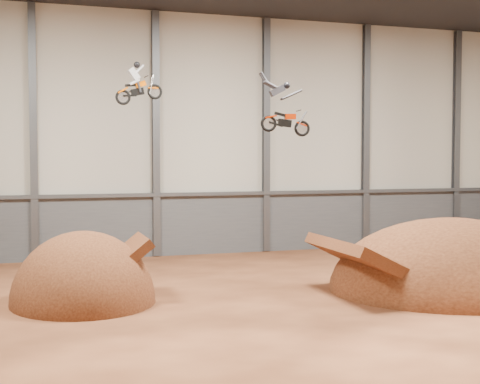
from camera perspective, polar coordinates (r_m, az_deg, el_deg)
name	(u,v)px	position (r m, az deg, el deg)	size (l,w,h in m)	color
floor	(316,308)	(25.79, 6.48, -9.79)	(40.00, 40.00, 0.00)	#4C2514
back_wall	(212,135)	(39.34, -2.45, 4.89)	(40.00, 0.10, 14.00)	beige
lower_band_back	(212,224)	(39.42, -2.39, -2.75)	(39.80, 0.18, 3.50)	#4B4E52
steel_rail	(213,194)	(39.14, -2.34, -0.15)	(39.80, 0.35, 0.20)	#47494F
steel_column_1	(33,133)	(37.77, -17.22, 4.84)	(0.40, 0.36, 13.90)	#47494F
steel_column_2	(156,134)	(38.41, -7.19, 4.92)	(0.40, 0.36, 13.90)	#47494F
steel_column_3	(266,135)	(40.16, 2.24, 4.85)	(0.40, 0.36, 13.90)	#47494F
steel_column_4	(366,136)	(42.88, 10.67, 4.69)	(0.40, 0.36, 13.90)	#47494F
steel_column_5	(456,137)	(46.41, 17.96, 4.46)	(0.40, 0.36, 13.90)	#47494F
takeoff_ramp	(84,302)	(27.30, -13.21, -9.13)	(5.60, 6.46, 5.60)	#3F1D0F
landing_ramp	(451,289)	(30.45, 17.60, -7.93)	(10.70, 9.47, 6.17)	#3F1D0F
fmx_rider_a	(140,80)	(30.48, -8.50, 9.41)	(2.13, 0.81, 1.93)	#DE5B00
fmx_rider_b	(284,105)	(27.90, 3.82, 7.41)	(2.78, 0.79, 2.38)	#BE2600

